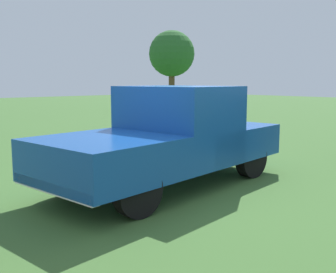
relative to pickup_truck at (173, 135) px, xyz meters
The scene contains 3 objects.
ground_plane 0.96m from the pickup_truck, 68.54° to the left, with size 80.00×80.00×0.00m, color #3D662D.
pickup_truck is the anchor object (origin of this frame).
tree_back_right 19.18m from the pickup_truck, 132.60° to the right, with size 2.92×2.92×5.06m.
Camera 1 is at (4.79, 5.03, 1.89)m, focal length 43.05 mm.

